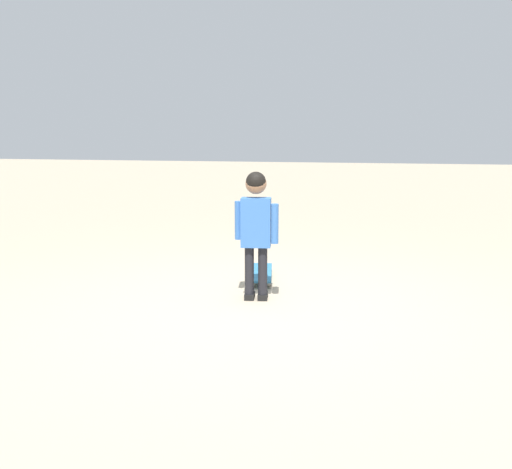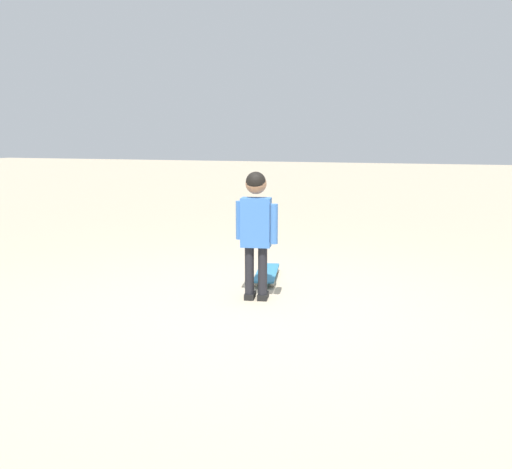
{
  "view_description": "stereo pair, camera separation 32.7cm",
  "coord_description": "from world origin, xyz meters",
  "views": [
    {
      "loc": [
        3.99,
        0.97,
        1.34
      ],
      "look_at": [
        -0.31,
        -0.11,
        0.55
      ],
      "focal_mm": 38.89,
      "sensor_mm": 36.0,
      "label": 1
    },
    {
      "loc": [
        3.9,
        1.29,
        1.34
      ],
      "look_at": [
        -0.31,
        -0.11,
        0.55
      ],
      "focal_mm": 38.89,
      "sensor_mm": 36.0,
      "label": 2
    }
  ],
  "objects": [
    {
      "name": "ground_plane",
      "position": [
        0.0,
        0.0,
        0.0
      ],
      "size": [
        50.0,
        50.0,
        0.0
      ],
      "primitive_type": "plane",
      "color": "tan"
    },
    {
      "name": "skateboard",
      "position": [
        -0.97,
        -0.23,
        0.06
      ],
      "size": [
        0.75,
        0.34,
        0.07
      ],
      "color": "teal",
      "rests_on": "ground"
    },
    {
      "name": "child_person",
      "position": [
        -0.31,
        -0.11,
        0.66
      ],
      "size": [
        0.21,
        0.39,
        1.06
      ],
      "color": "black",
      "rests_on": "ground"
    }
  ]
}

